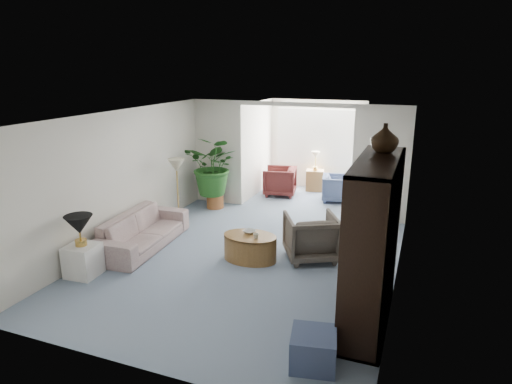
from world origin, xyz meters
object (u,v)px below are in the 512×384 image
at_px(cabinet_urn, 385,138).
at_px(sunroom_chair_blue, 337,188).
at_px(sofa, 143,230).
at_px(wingback_chair, 311,237).
at_px(ottoman, 313,349).
at_px(coffee_bowl, 249,232).
at_px(end_table, 83,260).
at_px(plant_pot, 215,201).
at_px(floor_lamp, 176,165).
at_px(framed_picture, 401,181).
at_px(coffee_cup, 256,236).
at_px(entertainment_cabinet, 373,243).
at_px(table_lamp, 79,225).
at_px(sunroom_chair_maroon, 280,181).
at_px(coffee_table, 250,247).
at_px(side_table_dark, 354,241).
at_px(sunroom_table, 315,180).

bearing_deg(cabinet_urn, sunroom_chair_blue, 106.99).
bearing_deg(sofa, wingback_chair, -82.54).
bearing_deg(cabinet_urn, ottoman, -104.81).
xyz_separation_m(coffee_bowl, cabinet_urn, (2.22, -0.78, 1.89)).
bearing_deg(end_table, plant_pot, 84.00).
bearing_deg(floor_lamp, cabinet_urn, -24.19).
bearing_deg(framed_picture, coffee_cup, 176.33).
bearing_deg(ottoman, entertainment_cabinet, 69.45).
distance_m(entertainment_cabinet, cabinet_urn, 1.37).
distance_m(table_lamp, coffee_bowl, 2.79).
relative_size(ottoman, sunroom_chair_maroon, 0.62).
distance_m(coffee_cup, cabinet_urn, 2.81).
xyz_separation_m(plant_pot, sunroom_chair_maroon, (1.10, 1.58, 0.21)).
xyz_separation_m(coffee_table, ottoman, (1.72, -2.38, -0.02)).
bearing_deg(ottoman, sunroom_chair_maroon, 111.27).
height_order(sofa, coffee_cup, sofa).
height_order(coffee_bowl, side_table_dark, side_table_dark).
height_order(floor_lamp, ottoman, floor_lamp).
xyz_separation_m(end_table, coffee_cup, (2.43, 1.43, 0.23)).
bearing_deg(sunroom_chair_blue, wingback_chair, 173.46).
relative_size(coffee_bowl, entertainment_cabinet, 0.10).
relative_size(floor_lamp, plant_pot, 0.90).
distance_m(end_table, plant_pot, 3.97).
height_order(coffee_table, wingback_chair, wingback_chair).
distance_m(end_table, coffee_bowl, 2.77).
bearing_deg(coffee_bowl, table_lamp, -143.87).
distance_m(framed_picture, coffee_table, 2.82).
bearing_deg(sunroom_table, wingback_chair, -77.14).
height_order(side_table_dark, sunroom_chair_maroon, sunroom_chair_maroon).
distance_m(sofa, sunroom_table, 5.34).
xyz_separation_m(end_table, ottoman, (4.00, -0.85, -0.06)).
bearing_deg(table_lamp, sunroom_chair_blue, 61.39).
relative_size(coffee_bowl, cabinet_urn, 0.57).
bearing_deg(plant_pot, floor_lamp, -104.65).
height_order(entertainment_cabinet, ottoman, entertainment_cabinet).
relative_size(framed_picture, coffee_cup, 5.28).
bearing_deg(framed_picture, ottoman, -107.63).
distance_m(coffee_cup, sunroom_chair_blue, 4.14).
xyz_separation_m(wingback_chair, plant_pot, (-2.83, 1.98, -0.24)).
bearing_deg(sunroom_chair_maroon, coffee_table, 0.52).
xyz_separation_m(coffee_table, sunroom_chair_blue, (0.74, 4.00, 0.10)).
distance_m(sofa, table_lamp, 1.47).
bearing_deg(side_table_dark, floor_lamp, 172.22).
bearing_deg(side_table_dark, ottoman, -89.11).
relative_size(coffee_table, plant_pot, 2.37).
bearing_deg(coffee_table, end_table, -146.17).
bearing_deg(framed_picture, plant_pot, 147.95).
bearing_deg(sofa, framed_picture, -94.83).
relative_size(coffee_table, wingback_chair, 1.08).
bearing_deg(sunroom_table, coffee_bowl, -90.44).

